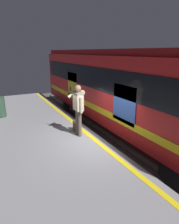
{
  "coord_description": "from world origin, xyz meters",
  "views": [
    {
      "loc": [
        -5.39,
        3.25,
        3.91
      ],
      "look_at": [
        0.23,
        0.3,
        1.9
      ],
      "focal_mm": 30.8,
      "sensor_mm": 36.0,
      "label": 1
    }
  ],
  "objects_px": {
    "handbag": "(77,126)",
    "trash_bin": "(0,107)",
    "train_carriage": "(121,84)",
    "passenger": "(79,106)"
  },
  "relations": [
    {
      "from": "handbag",
      "to": "trash_bin",
      "type": "bearing_deg",
      "value": 37.5
    },
    {
      "from": "train_carriage",
      "to": "handbag",
      "type": "relative_size",
      "value": 29.9
    },
    {
      "from": "passenger",
      "to": "trash_bin",
      "type": "relative_size",
      "value": 1.95
    },
    {
      "from": "passenger",
      "to": "handbag",
      "type": "relative_size",
      "value": 4.31
    },
    {
      "from": "trash_bin",
      "to": "handbag",
      "type": "bearing_deg",
      "value": -142.5
    },
    {
      "from": "train_carriage",
      "to": "passenger",
      "type": "bearing_deg",
      "value": 115.6
    },
    {
      "from": "handbag",
      "to": "trash_bin",
      "type": "distance_m",
      "value": 3.99
    },
    {
      "from": "train_carriage",
      "to": "passenger",
      "type": "distance_m",
      "value": 3.1
    },
    {
      "from": "passenger",
      "to": "trash_bin",
      "type": "xyz_separation_m",
      "value": [
        3.53,
        2.34,
        -0.62
      ]
    },
    {
      "from": "handbag",
      "to": "passenger",
      "type": "bearing_deg",
      "value": 167.41
    }
  ]
}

